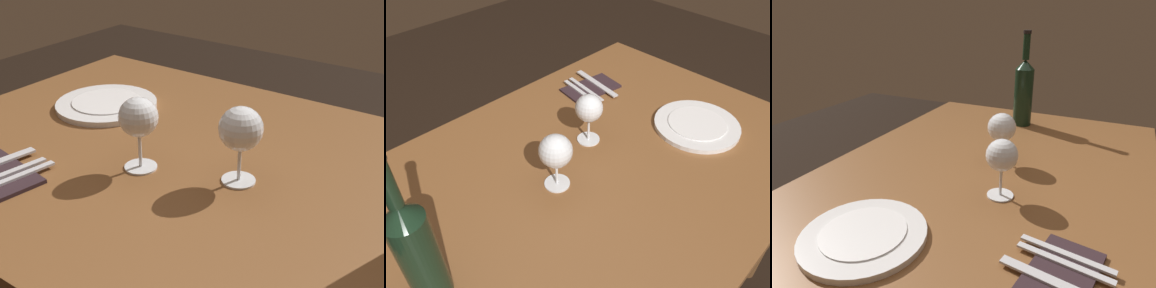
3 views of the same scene
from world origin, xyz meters
TOP-DOWN VIEW (x-y plane):
  - dining_table at (0.00, 0.00)m, footprint 1.30×0.90m
  - wine_glass_left at (-0.10, 0.02)m, footprint 0.08×0.08m
  - wine_glass_right at (0.08, 0.08)m, footprint 0.08×0.08m
  - wine_bottle at (-0.47, -0.03)m, footprint 0.07×0.07m
  - dinner_plate at (0.36, -0.11)m, footprint 0.26×0.26m
  - folded_napkin at (0.29, 0.27)m, footprint 0.20×0.14m
  - fork_inner at (0.27, 0.27)m, footprint 0.04×0.18m
  - fork_outer at (0.24, 0.27)m, footprint 0.04×0.18m
  - table_knife at (0.32, 0.27)m, footprint 0.05×0.21m

SIDE VIEW (x-z plane):
  - dining_table at x=0.00m, z-range 0.28..1.02m
  - folded_napkin at x=0.29m, z-range 0.74..0.75m
  - dinner_plate at x=0.36m, z-range 0.74..0.76m
  - fork_inner at x=0.27m, z-range 0.75..0.75m
  - fork_outer at x=0.24m, z-range 0.75..0.75m
  - table_knife at x=0.32m, z-range 0.75..0.75m
  - wine_glass_right at x=0.08m, z-range 0.77..0.92m
  - wine_glass_left at x=-0.10m, z-range 0.77..0.92m
  - wine_bottle at x=-0.47m, z-range 0.70..1.06m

